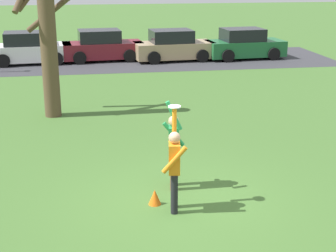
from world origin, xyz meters
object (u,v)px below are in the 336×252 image
at_px(frisbee_disc, 174,107).
at_px(bare_tree_tall, 47,34).
at_px(person_defender, 174,146).
at_px(field_cone_orange, 155,197).
at_px(person_catcher, 174,165).
at_px(parked_car_green, 244,45).
at_px(parked_car_maroon, 102,46).
at_px(parked_car_white, 29,49).
at_px(parked_car_tan, 173,46).

distance_m(frisbee_disc, bare_tree_tall, 7.73).
distance_m(person_defender, field_cone_orange, 1.24).
xyz_separation_m(person_catcher, parked_car_green, (6.70, 17.00, -0.25)).
bearing_deg(person_defender, bare_tree_tall, -145.74).
distance_m(parked_car_maroon, parked_car_green, 7.52).
height_order(person_defender, parked_car_maroon, person_defender).
xyz_separation_m(person_catcher, parked_car_maroon, (-0.80, 17.58, -0.25)).
relative_size(parked_car_white, parked_car_tan, 1.00).
bearing_deg(field_cone_orange, parked_car_white, 103.63).
distance_m(parked_car_white, bare_tree_tall, 10.22).
bearing_deg(person_defender, person_catcher, 0.00).
distance_m(person_defender, frisbee_disc, 1.42).
bearing_deg(frisbee_disc, parked_car_green, 68.32).
height_order(parked_car_tan, field_cone_orange, parked_car_tan).
distance_m(person_catcher, frisbee_disc, 1.13).
relative_size(parked_car_white, parked_car_green, 1.00).
xyz_separation_m(frisbee_disc, parked_car_maroon, (-0.83, 17.36, -1.37)).
bearing_deg(frisbee_disc, parked_car_maroon, 92.74).
xyz_separation_m(person_catcher, frisbee_disc, (0.04, 0.22, 1.11)).
distance_m(bare_tree_tall, field_cone_orange, 7.88).
xyz_separation_m(parked_car_white, parked_car_tan, (7.34, -0.29, 0.00)).
bearing_deg(bare_tree_tall, parked_car_white, 99.53).
relative_size(person_defender, parked_car_green, 0.48).
bearing_deg(parked_car_white, bare_tree_tall, -85.23).
height_order(person_catcher, parked_car_tan, person_catcher).
xyz_separation_m(parked_car_tan, bare_tree_tall, (-5.68, -9.60, 1.92)).
relative_size(person_defender, parked_car_white, 0.48).
height_order(person_defender, frisbee_disc, frisbee_disc).
xyz_separation_m(person_catcher, person_defender, (0.17, 1.10, -0.00)).
relative_size(parked_car_tan, bare_tree_tall, 0.85).
xyz_separation_m(person_defender, parked_car_maroon, (-0.97, 16.49, -0.25)).
distance_m(person_defender, parked_car_white, 16.85).
relative_size(person_catcher, field_cone_orange, 6.50).
bearing_deg(parked_car_tan, frisbee_disc, -104.39).
bearing_deg(frisbee_disc, bare_tree_tall, 111.55).
xyz_separation_m(parked_car_maroon, parked_car_green, (7.50, -0.58, 0.00)).
xyz_separation_m(parked_car_white, bare_tree_tall, (1.66, -9.90, 1.92)).
relative_size(person_catcher, parked_car_tan, 0.49).
height_order(parked_car_white, parked_car_green, same).
xyz_separation_m(person_catcher, parked_car_tan, (2.88, 17.00, -0.25)).
height_order(person_defender, parked_car_white, person_defender).
bearing_deg(parked_car_green, parked_car_white, 173.74).
relative_size(person_catcher, parked_car_white, 0.49).
height_order(parked_car_white, field_cone_orange, parked_car_white).
bearing_deg(parked_car_green, frisbee_disc, -116.44).
height_order(person_catcher, parked_car_green, person_catcher).
height_order(frisbee_disc, parked_car_tan, frisbee_disc).
relative_size(parked_car_green, field_cone_orange, 13.24).
bearing_deg(person_catcher, parked_car_green, -12.51).
bearing_deg(parked_car_tan, parked_car_white, 172.97).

